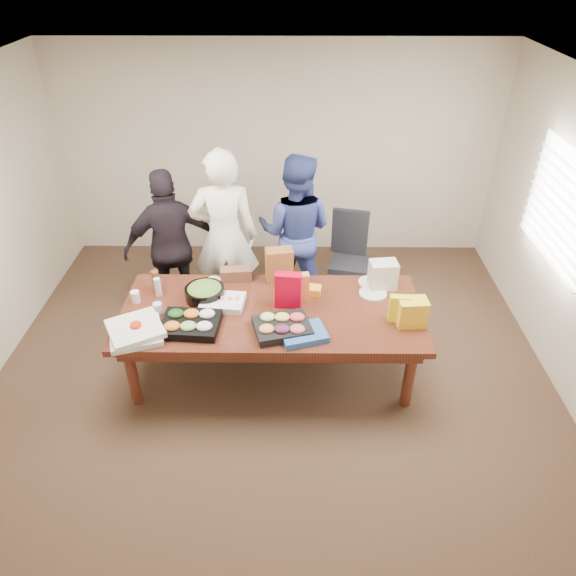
{
  "coord_description": "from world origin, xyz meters",
  "views": [
    {
      "loc": [
        0.19,
        -3.89,
        3.65
      ],
      "look_at": [
        0.15,
        0.1,
        0.93
      ],
      "focal_mm": 32.56,
      "sensor_mm": 36.0,
      "label": 1
    }
  ],
  "objects_px": {
    "office_chair": "(350,261)",
    "conference_table": "(272,341)",
    "person_right": "(295,232)",
    "salad_bowl": "(205,293)",
    "person_center": "(225,238)",
    "sheet_cake": "(223,302)"
  },
  "relations": [
    {
      "from": "office_chair",
      "to": "conference_table",
      "type": "bearing_deg",
      "value": -110.52
    },
    {
      "from": "person_right",
      "to": "salad_bowl",
      "type": "bearing_deg",
      "value": 63.96
    },
    {
      "from": "office_chair",
      "to": "salad_bowl",
      "type": "height_order",
      "value": "office_chair"
    },
    {
      "from": "person_right",
      "to": "salad_bowl",
      "type": "height_order",
      "value": "person_right"
    },
    {
      "from": "person_center",
      "to": "sheet_cake",
      "type": "bearing_deg",
      "value": 89.39
    },
    {
      "from": "salad_bowl",
      "to": "person_right",
      "type": "bearing_deg",
      "value": 51.62
    },
    {
      "from": "sheet_cake",
      "to": "person_center",
      "type": "bearing_deg",
      "value": 100.15
    },
    {
      "from": "conference_table",
      "to": "person_center",
      "type": "distance_m",
      "value": 1.26
    },
    {
      "from": "conference_table",
      "to": "office_chair",
      "type": "distance_m",
      "value": 1.56
    },
    {
      "from": "conference_table",
      "to": "salad_bowl",
      "type": "relative_size",
      "value": 7.45
    },
    {
      "from": "office_chair",
      "to": "sheet_cake",
      "type": "relative_size",
      "value": 2.54
    },
    {
      "from": "office_chair",
      "to": "salad_bowl",
      "type": "xyz_separation_m",
      "value": [
        -1.5,
        -1.12,
        0.31
      ]
    },
    {
      "from": "office_chair",
      "to": "salad_bowl",
      "type": "bearing_deg",
      "value": -130.23
    },
    {
      "from": "person_right",
      "to": "conference_table",
      "type": "bearing_deg",
      "value": 92.3
    },
    {
      "from": "salad_bowl",
      "to": "conference_table",
      "type": "bearing_deg",
      "value": -15.54
    },
    {
      "from": "office_chair",
      "to": "person_right",
      "type": "relative_size",
      "value": 0.56
    },
    {
      "from": "sheet_cake",
      "to": "conference_table",
      "type": "bearing_deg",
      "value": -3.01
    },
    {
      "from": "office_chair",
      "to": "sheet_cake",
      "type": "bearing_deg",
      "value": -124.05
    },
    {
      "from": "office_chair",
      "to": "person_center",
      "type": "distance_m",
      "value": 1.5
    },
    {
      "from": "conference_table",
      "to": "office_chair",
      "type": "relative_size",
      "value": 2.79
    },
    {
      "from": "person_center",
      "to": "person_right",
      "type": "height_order",
      "value": "person_center"
    },
    {
      "from": "office_chair",
      "to": "person_center",
      "type": "relative_size",
      "value": 0.51
    }
  ]
}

